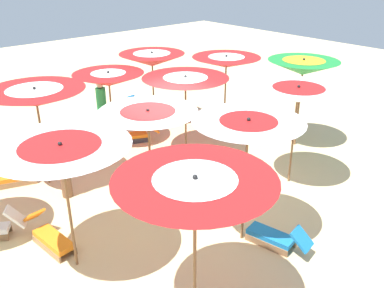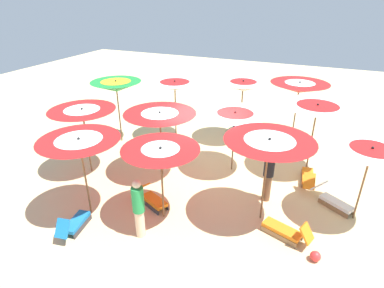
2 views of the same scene
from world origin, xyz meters
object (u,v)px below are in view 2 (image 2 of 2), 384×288
beachgoer_1 (269,172)px  beach_umbrella_3 (175,86)px  lounger_2 (152,199)px  beach_umbrella_1 (83,114)px  beach_umbrella_7 (235,118)px  beach_umbrella_10 (317,110)px  beach_umbrella_5 (161,155)px  beach_umbrella_8 (269,147)px  beach_umbrella_4 (160,118)px  beach_umbrella_9 (299,88)px  beach_umbrella_2 (80,146)px  beach_umbrella_0 (116,86)px  lounger_0 (333,201)px  lounger_1 (74,224)px  beachgoer_0 (139,208)px  lounger_4 (285,231)px  lounger_3 (308,177)px  beach_ball (315,256)px  beach_umbrella_11 (371,154)px  beach_umbrella_6 (243,86)px  lounger_5 (236,129)px

beachgoer_1 → beach_umbrella_3: bearing=118.0°
lounger_2 → beach_umbrella_1: bearing=-171.6°
beach_umbrella_7 → beach_umbrella_10: size_ratio=0.89×
beach_umbrella_5 → beach_umbrella_8: beach_umbrella_8 is taller
beach_umbrella_4 → beach_umbrella_9: bearing=50.4°
beach_umbrella_2 → beach_umbrella_3: 5.50m
beach_umbrella_0 → beach_umbrella_3: (1.92, 1.20, -0.08)m
beach_umbrella_10 → lounger_2: (-3.94, -3.81, -2.00)m
beach_umbrella_4 → lounger_0: beach_umbrella_4 is taller
lounger_1 → beachgoer_0: beachgoer_0 is taller
beach_umbrella_1 → lounger_4: bearing=-6.1°
beach_umbrella_10 → beachgoer_1: (-0.96, -2.27, -1.26)m
beach_umbrella_4 → beach_umbrella_10: 4.98m
beach_umbrella_2 → beachgoer_0: beach_umbrella_2 is taller
lounger_3 → beachgoer_0: beachgoer_0 is taller
beach_umbrella_7 → beachgoer_1: (1.44, -1.30, -0.97)m
beach_umbrella_7 → beach_umbrella_8: size_ratio=0.89×
beach_ball → beach_umbrella_11: bearing=66.7°
beach_umbrella_5 → beachgoer_0: (-0.19, -0.88, -1.07)m
beach_umbrella_0 → lounger_2: bearing=-44.8°
lounger_4 → beach_umbrella_9: bearing=-65.2°
beach_umbrella_2 → beachgoer_1: bearing=29.8°
beach_umbrella_6 → beach_umbrella_9: bearing=22.7°
beach_umbrella_7 → lounger_0: 3.81m
lounger_0 → lounger_5: (-3.99, 3.89, -0.01)m
lounger_2 → lounger_3: (4.05, 2.98, 0.01)m
beach_umbrella_6 → beach_umbrella_8: bearing=-67.9°
beach_umbrella_4 → beachgoer_0: (0.91, -2.88, -1.17)m
lounger_3 → lounger_0: bearing=-148.1°
lounger_2 → beach_umbrella_11: bearing=41.6°
lounger_0 → beachgoer_0: 5.53m
beach_umbrella_0 → lounger_2: size_ratio=2.03×
beach_umbrella_6 → lounger_2: 5.79m
beach_umbrella_10 → beachgoer_0: (-3.58, -5.04, -1.34)m
beach_umbrella_11 → beach_umbrella_8: bearing=-157.1°
lounger_5 → beach_ball: lounger_5 is taller
beach_umbrella_6 → beach_umbrella_8: size_ratio=1.05×
lounger_3 → beachgoer_0: size_ratio=0.86×
beach_umbrella_11 → beachgoer_0: 5.88m
beach_umbrella_8 → lounger_0: (1.81, 1.32, -1.97)m
lounger_5 → beach_umbrella_8: bearing=11.5°
beach_umbrella_4 → lounger_3: bearing=16.2°
beach_umbrella_5 → lounger_0: bearing=28.4°
beach_ball → beach_umbrella_1: bearing=170.6°
beach_umbrella_7 → beach_ball: bearing=-47.4°
lounger_4 → beach_ball: (0.76, -0.51, -0.08)m
beach_umbrella_2 → beach_umbrella_3: (0.01, 5.50, 0.16)m
beach_umbrella_3 → beach_umbrella_10: beach_umbrella_3 is taller
beach_umbrella_9 → lounger_1: 9.26m
beach_umbrella_8 → lounger_1: beach_umbrella_8 is taller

